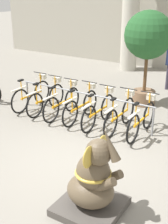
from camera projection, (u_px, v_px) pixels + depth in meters
ground_plane at (79, 161)px, 6.59m from camera, size 60.00×60.00×0.00m
column_left at (131, 7)px, 12.72m from camera, size 0.89×0.89×5.16m
bike_rack at (83, 98)px, 8.44m from camera, size 4.10×0.05×0.77m
bicycle_0 at (32, 94)px, 9.30m from camera, size 0.48×1.71×1.00m
bicycle_1 at (47, 98)px, 8.99m from camera, size 0.48×1.71×1.00m
bicycle_2 at (63, 102)px, 8.68m from camera, size 0.48×1.71×1.00m
bicycle_3 at (81, 106)px, 8.43m from camera, size 0.48×1.71×1.00m
bicycle_4 at (99, 111)px, 8.11m from camera, size 0.48×1.71×1.00m
bicycle_5 at (120, 114)px, 7.87m from camera, size 0.48×1.71×1.00m
bicycle_6 at (142, 119)px, 7.58m from camera, size 0.48×1.71×1.00m
elephant_statue at (93, 183)px, 4.95m from camera, size 1.02×1.02×1.57m
potted_tree at (148, 40)px, 9.00m from camera, size 1.40×1.40×2.82m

